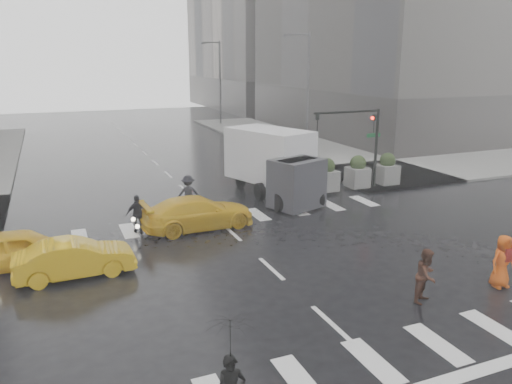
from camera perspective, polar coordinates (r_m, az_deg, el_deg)
name	(u,v)px	position (r m, az deg, el deg)	size (l,w,h in m)	color
ground	(271,269)	(17.73, 1.77, -8.76)	(120.00, 120.00, 0.00)	black
sidewalk_ne	(402,149)	(42.18, 16.31, 4.76)	(35.00, 35.00, 0.15)	gray
road_markings	(271,269)	(17.73, 1.77, -8.74)	(18.00, 48.00, 0.01)	silver
traffic_signal_pole	(362,133)	(27.96, 12.00, 6.61)	(4.45, 0.42, 4.50)	black
street_lamp_near	(306,90)	(37.26, 5.73, 11.56)	(2.15, 0.22, 9.00)	#59595B
street_lamp_far	(219,79)	(55.67, -4.28, 12.71)	(2.15, 0.22, 9.00)	#59595B
planter_west	(326,175)	(27.46, 8.06, 1.89)	(1.10, 1.10, 1.80)	gray
planter_mid	(358,172)	(28.51, 11.53, 2.22)	(1.10, 1.10, 1.80)	gray
planter_east	(387,169)	(29.66, 14.74, 2.52)	(1.10, 1.10, 1.80)	gray
pedestrian_black	(231,356)	(10.08, -2.90, -18.17)	(1.16, 1.17, 2.43)	black
pedestrian_brown	(426,276)	(16.01, 18.90, -9.03)	(0.82, 0.64, 1.69)	#3F2116
pedestrian_orange	(503,261)	(17.92, 26.35, -7.09)	(0.89, 0.61, 1.75)	#D94F0F
pedestrian_far_a	(138,214)	(21.57, -13.35, -2.46)	(0.96, 0.58, 1.64)	black
pedestrian_far_b	(188,194)	(24.06, -7.75, -0.19)	(1.15, 0.64, 1.78)	black
taxi_front	(21,249)	(19.40, -25.24, -5.89)	(1.65, 4.09, 1.39)	#EAB20C
taxi_mid	(75,258)	(17.98, -20.00, -7.14)	(1.36, 3.91, 1.29)	#EAB20C
taxi_rear	(198,213)	(21.67, -6.64, -2.37)	(1.99, 4.32, 1.42)	#EAB20C
box_truck	(276,162)	(26.27, 2.32, 3.40)	(2.47, 6.58, 3.49)	white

